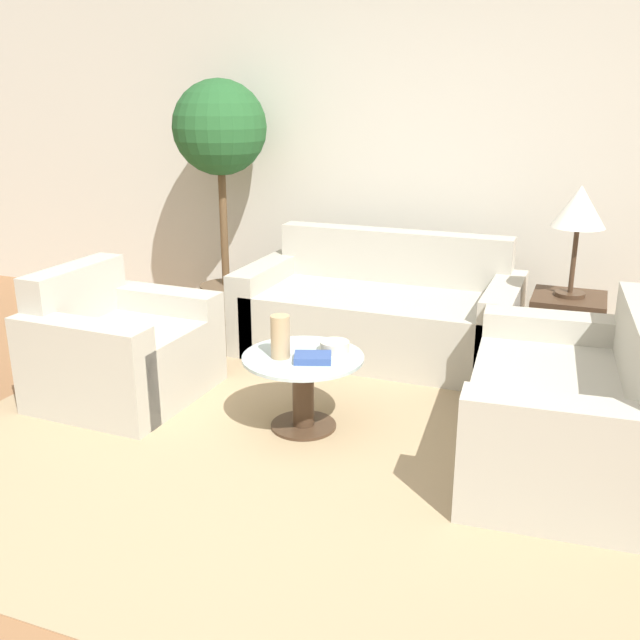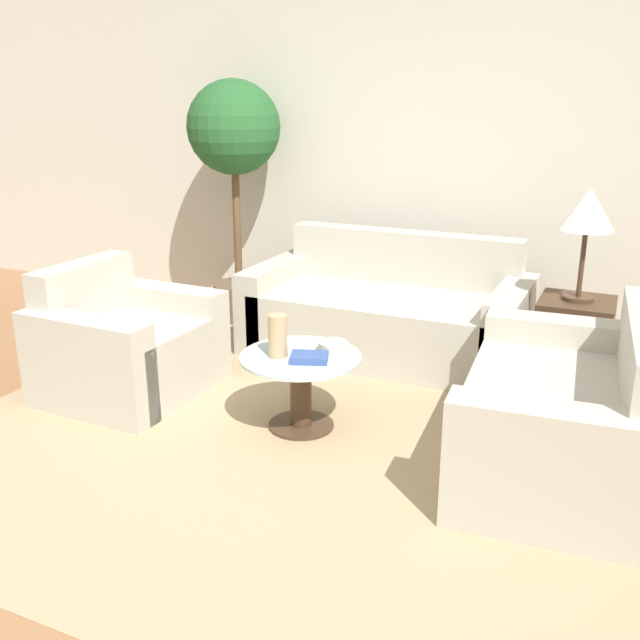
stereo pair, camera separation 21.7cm
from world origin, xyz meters
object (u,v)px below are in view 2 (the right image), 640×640
armchair (122,348)px  vase (278,336)px  potted_plant (234,151)px  sofa_main (389,314)px  table_lamp (588,213)px  book_stack (309,358)px  bowl (333,347)px  coffee_table (301,381)px  loveseat (573,419)px

armchair → vase: size_ratio=4.09×
potted_plant → vase: potted_plant is taller
sofa_main → table_lamp: 1.51m
potted_plant → book_stack: 2.34m
vase → bowl: (0.24, 0.19, -0.09)m
armchair → coffee_table: bearing=-89.1°
armchair → book_stack: bearing=-91.4°
sofa_main → book_stack: bearing=-88.2°
table_lamp → bowl: size_ratio=4.16×
sofa_main → potted_plant: size_ratio=1.02×
sofa_main → loveseat: size_ratio=1.28×
coffee_table → book_stack: bearing=-34.2°
armchair → book_stack: size_ratio=4.12×
armchair → potted_plant: (-0.11, 1.57, 1.06)m
table_lamp → book_stack: (-1.20, -1.22, -0.67)m
coffee_table → sofa_main: bearing=88.6°
armchair → loveseat: loveseat is taller
loveseat → book_stack: (-1.32, -0.18, 0.17)m
sofa_main → vase: (-0.14, -1.40, 0.26)m
table_lamp → vase: table_lamp is taller
potted_plant → book_stack: potted_plant is taller
potted_plant → book_stack: (1.41, -1.63, -0.90)m
vase → book_stack: bearing=3.2°
loveseat → book_stack: bearing=-86.7°
sofa_main → vase: bearing=-95.5°
bowl → sofa_main: bearing=94.8°
potted_plant → coffee_table: bearing=-49.9°
sofa_main → table_lamp: table_lamp is taller
coffee_table → table_lamp: 1.92m
armchair → bowl: 1.37m
armchair → book_stack: 1.31m
book_stack → loveseat: bearing=-12.3°
armchair → table_lamp: (2.50, 1.16, 0.83)m
table_lamp → loveseat: bearing=-83.6°
sofa_main → bowl: 1.23m
armchair → loveseat: (2.62, 0.12, -0.00)m
coffee_table → potted_plant: bearing=130.1°
sofa_main → vase: 1.44m
coffee_table → table_lamp: bearing=42.2°
armchair → coffee_table: size_ratio=1.45×
bowl → book_stack: size_ratio=0.70×
sofa_main → armchair: bearing=-133.2°
potted_plant → book_stack: bearing=-49.2°
potted_plant → bowl: 2.25m
sofa_main → potted_plant: (-1.37, 0.24, 1.06)m
vase → bowl: vase is taller
table_lamp → potted_plant: 2.66m
loveseat → bowl: 1.28m
armchair → bowl: (1.35, 0.12, 0.17)m
sofa_main → book_stack: 1.40m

